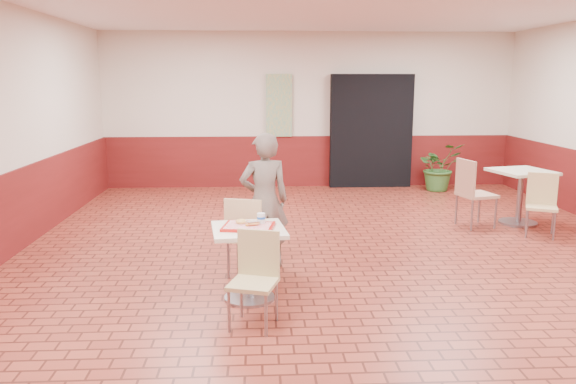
{
  "coord_description": "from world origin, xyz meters",
  "views": [
    {
      "loc": [
        -1.01,
        -6.02,
        2.07
      ],
      "look_at": [
        -0.71,
        -0.4,
        0.95
      ],
      "focal_mm": 35.0,
      "sensor_mm": 36.0,
      "label": 1
    }
  ],
  "objects_px": {
    "chair_main_back": "(246,233)",
    "ring_donut": "(241,222)",
    "long_john_donut": "(253,223)",
    "second_table": "(521,188)",
    "paper_cup": "(261,218)",
    "potted_plant": "(439,167)",
    "chair_second_front": "(542,201)",
    "customer": "(264,201)",
    "chair_second_left": "(472,189)",
    "serving_tray": "(248,226)",
    "chair_main_front": "(255,273)",
    "main_table": "(249,251)"
  },
  "relations": [
    {
      "from": "customer",
      "to": "potted_plant",
      "type": "distance_m",
      "value": 5.5
    },
    {
      "from": "customer",
      "to": "paper_cup",
      "type": "relative_size",
      "value": 15.56
    },
    {
      "from": "main_table",
      "to": "long_john_donut",
      "type": "height_order",
      "value": "long_john_donut"
    },
    {
      "from": "long_john_donut",
      "to": "chair_second_left",
      "type": "distance_m",
      "value": 4.05
    },
    {
      "from": "customer",
      "to": "paper_cup",
      "type": "xyz_separation_m",
      "value": [
        -0.04,
        -0.91,
        0.03
      ]
    },
    {
      "from": "chair_main_front",
      "to": "long_john_donut",
      "type": "relative_size",
      "value": 5.46
    },
    {
      "from": "serving_tray",
      "to": "potted_plant",
      "type": "height_order",
      "value": "potted_plant"
    },
    {
      "from": "customer",
      "to": "chair_second_front",
      "type": "height_order",
      "value": "customer"
    },
    {
      "from": "second_table",
      "to": "chair_second_left",
      "type": "height_order",
      "value": "chair_second_left"
    },
    {
      "from": "chair_second_left",
      "to": "long_john_donut",
      "type": "bearing_deg",
      "value": 116.64
    },
    {
      "from": "customer",
      "to": "second_table",
      "type": "relative_size",
      "value": 1.9
    },
    {
      "from": "chair_second_left",
      "to": "chair_second_front",
      "type": "xyz_separation_m",
      "value": [
        0.79,
        -0.47,
        -0.08
      ]
    },
    {
      "from": "potted_plant",
      "to": "paper_cup",
      "type": "bearing_deg",
      "value": -123.21
    },
    {
      "from": "main_table",
      "to": "chair_main_front",
      "type": "relative_size",
      "value": 0.87
    },
    {
      "from": "ring_donut",
      "to": "second_table",
      "type": "height_order",
      "value": "second_table"
    },
    {
      "from": "long_john_donut",
      "to": "second_table",
      "type": "bearing_deg",
      "value": 35.21
    },
    {
      "from": "second_table",
      "to": "ring_donut",
      "type": "bearing_deg",
      "value": -146.47
    },
    {
      "from": "main_table",
      "to": "second_table",
      "type": "height_order",
      "value": "second_table"
    },
    {
      "from": "chair_second_left",
      "to": "chair_second_front",
      "type": "height_order",
      "value": "chair_second_left"
    },
    {
      "from": "chair_main_back",
      "to": "long_john_donut",
      "type": "distance_m",
      "value": 0.73
    },
    {
      "from": "second_table",
      "to": "chair_main_front",
      "type": "bearing_deg",
      "value": -139.73
    },
    {
      "from": "long_john_donut",
      "to": "chair_second_left",
      "type": "relative_size",
      "value": 0.15
    },
    {
      "from": "paper_cup",
      "to": "customer",
      "type": "bearing_deg",
      "value": 87.41
    },
    {
      "from": "serving_tray",
      "to": "chair_second_front",
      "type": "xyz_separation_m",
      "value": [
        3.93,
        2.11,
        -0.25
      ]
    },
    {
      "from": "main_table",
      "to": "serving_tray",
      "type": "relative_size",
      "value": 1.51
    },
    {
      "from": "customer",
      "to": "ring_donut",
      "type": "relative_size",
      "value": 14.21
    },
    {
      "from": "second_table",
      "to": "potted_plant",
      "type": "bearing_deg",
      "value": 98.21
    },
    {
      "from": "second_table",
      "to": "chair_second_left",
      "type": "xyz_separation_m",
      "value": [
        -0.78,
        -0.14,
        0.01
      ]
    },
    {
      "from": "chair_main_front",
      "to": "potted_plant",
      "type": "distance_m",
      "value": 6.81
    },
    {
      "from": "ring_donut",
      "to": "customer",
      "type": "bearing_deg",
      "value": 75.65
    },
    {
      "from": "long_john_donut",
      "to": "serving_tray",
      "type": "bearing_deg",
      "value": 148.42
    },
    {
      "from": "chair_second_left",
      "to": "chair_second_front",
      "type": "distance_m",
      "value": 0.92
    },
    {
      "from": "second_table",
      "to": "potted_plant",
      "type": "xyz_separation_m",
      "value": [
        -0.37,
        2.58,
        -0.08
      ]
    },
    {
      "from": "ring_donut",
      "to": "serving_tray",
      "type": "bearing_deg",
      "value": -43.92
    },
    {
      "from": "chair_main_back",
      "to": "main_table",
      "type": "bearing_deg",
      "value": 108.74
    },
    {
      "from": "chair_main_back",
      "to": "ring_donut",
      "type": "height_order",
      "value": "chair_main_back"
    },
    {
      "from": "long_john_donut",
      "to": "second_table",
      "type": "relative_size",
      "value": 0.19
    },
    {
      "from": "chair_main_front",
      "to": "potted_plant",
      "type": "bearing_deg",
      "value": 76.48
    },
    {
      "from": "chair_main_back",
      "to": "chair_second_front",
      "type": "bearing_deg",
      "value": -144.51
    },
    {
      "from": "long_john_donut",
      "to": "potted_plant",
      "type": "relative_size",
      "value": 0.16
    },
    {
      "from": "customer",
      "to": "long_john_donut",
      "type": "bearing_deg",
      "value": 72.39
    },
    {
      "from": "paper_cup",
      "to": "chair_second_left",
      "type": "xyz_separation_m",
      "value": [
        3.02,
        2.51,
        -0.24
      ]
    },
    {
      "from": "chair_main_front",
      "to": "paper_cup",
      "type": "xyz_separation_m",
      "value": [
        0.06,
        0.62,
        0.33
      ]
    },
    {
      "from": "chair_main_back",
      "to": "chair_second_front",
      "type": "xyz_separation_m",
      "value": [
        3.97,
        1.45,
        -0.02
      ]
    },
    {
      "from": "paper_cup",
      "to": "second_table",
      "type": "distance_m",
      "value": 4.64
    },
    {
      "from": "chair_main_back",
      "to": "customer",
      "type": "bearing_deg",
      "value": -106.36
    },
    {
      "from": "ring_donut",
      "to": "chair_second_front",
      "type": "bearing_deg",
      "value": 26.99
    },
    {
      "from": "potted_plant",
      "to": "chair_main_front",
      "type": "bearing_deg",
      "value": -120.77
    },
    {
      "from": "serving_tray",
      "to": "second_table",
      "type": "bearing_deg",
      "value": 34.67
    },
    {
      "from": "chair_second_left",
      "to": "potted_plant",
      "type": "xyz_separation_m",
      "value": [
        0.4,
        2.72,
        -0.09
      ]
    }
  ]
}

